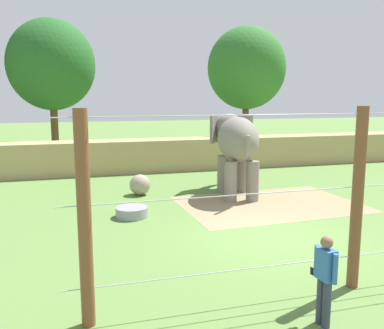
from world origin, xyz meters
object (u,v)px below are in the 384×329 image
at_px(enrichment_ball, 140,185).
at_px(water_tub, 132,212).
at_px(zookeeper, 325,277).
at_px(elephant, 236,142).

distance_m(enrichment_ball, water_tub, 3.29).
bearing_deg(zookeeper, elephant, 76.79).
height_order(zookeeper, water_tub, zookeeper).
bearing_deg(elephant, enrichment_ball, 165.10).
height_order(enrichment_ball, zookeeper, zookeeper).
height_order(elephant, water_tub, elephant).
relative_size(enrichment_ball, water_tub, 0.79).
bearing_deg(elephant, water_tub, -155.17).
xyz_separation_m(elephant, water_tub, (-4.66, -2.16, -2.03)).
xyz_separation_m(elephant, enrichment_ball, (-3.86, 1.03, -1.78)).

